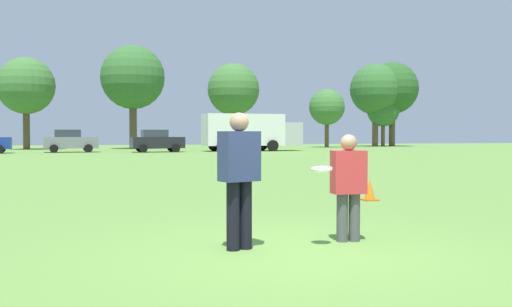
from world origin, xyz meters
The scene contains 15 objects.
ground_plane centered at (0.00, 0.00, 0.00)m, with size 147.90×147.90×0.00m, color #608C3D.
player_thrower centered at (-0.56, 0.30, 0.98)m, with size 0.55×0.42×1.74m.
player_defender centered at (1.01, 0.44, 0.82)m, with size 0.47×0.30×1.47m.
frisbee centered at (0.49, 0.12, 1.02)m, with size 0.27×0.27×0.08m.
traffic_cone centered at (3.59, 4.87, 0.23)m, with size 0.32×0.32×0.48m.
parked_car_center centered at (-3.73, 42.76, 0.92)m, with size 4.29×2.39×1.82m.
parked_car_mid_right centered at (3.04, 41.32, 0.92)m, with size 4.29×2.39×1.82m.
box_truck centered at (11.08, 42.00, 1.75)m, with size 8.62×3.30×3.18m.
tree_west_oak centered at (-7.91, 52.54, 5.99)m, with size 5.36×5.36×8.71m.
tree_west_maple centered at (1.97, 52.37, 7.02)m, with size 6.28×6.28×10.21m.
tree_center_elm centered at (12.73, 54.65, 6.22)m, with size 5.56×5.56×9.04m.
tree_east_birch centered at (22.91, 53.15, 4.40)m, with size 3.93×3.93×6.39m.
tree_east_oak centered at (30.23, 55.96, 6.70)m, with size 5.99×5.99×9.74m.
tree_far_east_pine centered at (31.18, 55.79, 4.22)m, with size 3.77×3.77×6.13m.
tree_far_west_pine centered at (32.62, 56.26, 6.90)m, with size 6.17×6.17×10.03m.
Camera 1 is at (-2.41, -6.92, 1.47)m, focal length 41.38 mm.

